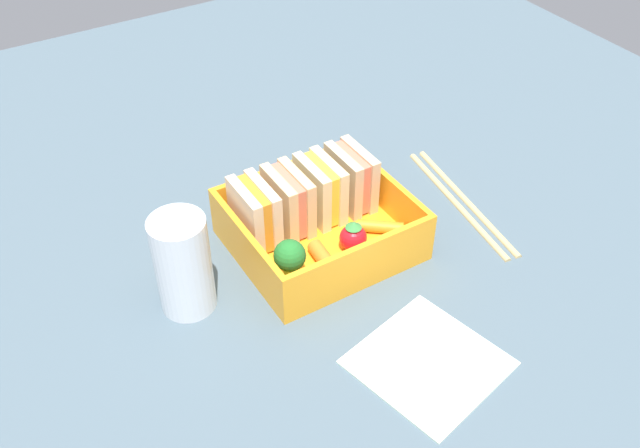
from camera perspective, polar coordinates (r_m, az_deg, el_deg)
The scene contains 14 objects.
ground_plane at distance 72.08cm, azimuth 0.00°, elevation -2.24°, with size 120.00×120.00×2.00cm, color #495C67.
bento_tray at distance 71.00cm, azimuth 0.00°, elevation -1.29°, with size 16.54×14.95×1.20cm, color orange.
bento_rim at distance 69.23cm, azimuth 0.00°, elevation 0.38°, with size 16.54×14.95×4.21cm.
sandwich_left at distance 68.60cm, azimuth -5.23°, elevation 0.83°, with size 2.98×5.92×6.22cm.
sandwich_center_left at distance 69.87cm, azimuth -2.56°, elevation 1.84°, with size 2.98×5.92×6.22cm.
sandwich_center at distance 71.31cm, azimuth 0.02°, elevation 2.80°, with size 2.98×5.92×6.22cm.
sandwich_center_right at distance 72.91cm, azimuth 2.50°, elevation 3.72°, with size 2.98×5.92×6.22cm.
broccoli_floret at distance 64.72cm, azimuth -2.43°, elevation -2.64°, with size 3.00×3.00×4.16cm.
carrot_stick_left at distance 67.07cm, azimuth 0.32°, elevation -2.80°, with size 1.44×1.44×4.21cm, color orange.
strawberry_far_left at distance 68.34cm, azimuth 2.67°, elevation -1.03°, with size 2.67×2.67×3.27cm.
carrot_stick_far_left at distance 70.88cm, azimuth 4.84°, elevation -0.23°, with size 1.25×1.25×4.54cm, color orange.
chopstick_pair at distance 77.76cm, azimuth 11.26°, elevation 1.88°, with size 4.72×19.44×0.70cm.
drinking_glass at distance 63.33cm, azimuth -10.90°, elevation -3.20°, with size 5.01×5.01×9.80cm, color white.
folded_napkin at distance 61.72cm, azimuth 8.75°, elevation -10.81°, with size 11.01×11.00×0.40cm, color silver.
Camera 1 is at (-27.58, -45.17, 47.93)cm, focal length 40.00 mm.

